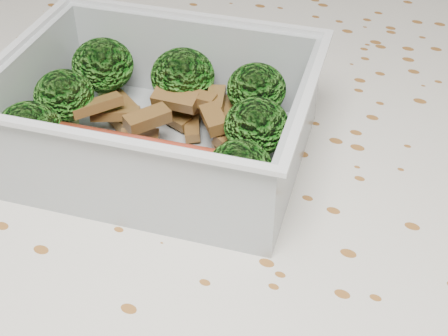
% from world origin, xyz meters
% --- Properties ---
extents(dining_table, '(1.40, 0.90, 0.75)m').
position_xyz_m(dining_table, '(0.00, 0.00, 0.67)').
color(dining_table, brown).
rests_on(dining_table, ground).
extents(tablecloth, '(1.46, 0.96, 0.19)m').
position_xyz_m(tablecloth, '(0.00, 0.00, 0.72)').
color(tablecloth, silver).
rests_on(tablecloth, dining_table).
extents(lunch_container, '(0.22, 0.18, 0.07)m').
position_xyz_m(lunch_container, '(-0.06, 0.02, 0.78)').
color(lunch_container, silver).
rests_on(lunch_container, tablecloth).
extents(broccoli_florets, '(0.18, 0.14, 0.05)m').
position_xyz_m(broccoli_florets, '(-0.06, 0.03, 0.79)').
color(broccoli_florets, '#608C3F').
rests_on(broccoli_florets, lunch_container).
extents(meat_pile, '(0.12, 0.08, 0.03)m').
position_xyz_m(meat_pile, '(-0.05, 0.04, 0.77)').
color(meat_pile, brown).
rests_on(meat_pile, lunch_container).
extents(sausage, '(0.16, 0.05, 0.03)m').
position_xyz_m(sausage, '(-0.05, -0.02, 0.78)').
color(sausage, '#AC3420').
rests_on(sausage, lunch_container).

